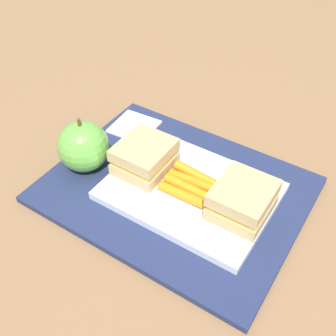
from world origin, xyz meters
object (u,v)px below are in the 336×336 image
(sandwich_half_left, at_px, (242,200))
(sandwich_half_right, at_px, (145,157))
(apple, at_px, (83,146))
(paper_napkin, at_px, (134,126))
(carrot_sticks_bundle, at_px, (191,185))
(food_tray, at_px, (190,191))

(sandwich_half_left, distance_m, sandwich_half_right, 0.16)
(apple, distance_m, paper_napkin, 0.12)
(paper_napkin, bearing_deg, carrot_sticks_bundle, 152.50)
(sandwich_half_right, relative_size, carrot_sticks_bundle, 1.03)
(apple, relative_size, paper_napkin, 1.26)
(food_tray, distance_m, apple, 0.17)
(food_tray, distance_m, paper_napkin, 0.18)
(carrot_sticks_bundle, bearing_deg, paper_napkin, -27.50)
(sandwich_half_left, height_order, apple, apple)
(carrot_sticks_bundle, distance_m, paper_napkin, 0.18)
(food_tray, height_order, apple, apple)
(carrot_sticks_bundle, xyz_separation_m, apple, (0.16, 0.03, 0.02))
(sandwich_half_left, relative_size, sandwich_half_right, 1.00)
(sandwich_half_left, height_order, paper_napkin, sandwich_half_left)
(food_tray, bearing_deg, paper_napkin, -27.49)
(food_tray, bearing_deg, carrot_sticks_bundle, 152.06)
(apple, bearing_deg, paper_napkin, -91.86)
(carrot_sticks_bundle, relative_size, paper_napkin, 1.11)
(sandwich_half_right, bearing_deg, paper_napkin, -45.44)
(sandwich_half_right, xyz_separation_m, apple, (0.09, 0.03, 0.00))
(sandwich_half_right, bearing_deg, carrot_sticks_bundle, 179.74)
(apple, bearing_deg, sandwich_half_left, -171.91)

